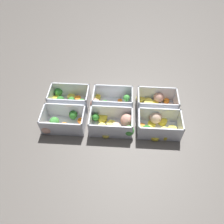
{
  "coord_description": "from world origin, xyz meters",
  "views": [
    {
      "loc": [
        0.04,
        -0.57,
        0.71
      ],
      "look_at": [
        0.0,
        0.0,
        0.03
      ],
      "focal_mm": 35.0,
      "sensor_mm": 36.0,
      "label": 1
    }
  ],
  "objects_px": {
    "container_far_left": "(68,100)",
    "container_far_center": "(109,102)",
    "container_near_left": "(61,122)",
    "container_near_right": "(157,125)",
    "container_near_center": "(115,124)",
    "container_far_right": "(158,104)"
  },
  "relations": [
    {
      "from": "container_far_left",
      "to": "container_far_center",
      "type": "height_order",
      "value": "same"
    },
    {
      "from": "container_near_left",
      "to": "container_near_right",
      "type": "distance_m",
      "value": 0.38
    },
    {
      "from": "container_near_center",
      "to": "container_near_right",
      "type": "relative_size",
      "value": 1.09
    },
    {
      "from": "container_near_left",
      "to": "container_near_center",
      "type": "bearing_deg",
      "value": 1.38
    },
    {
      "from": "container_near_left",
      "to": "container_near_center",
      "type": "distance_m",
      "value": 0.22
    },
    {
      "from": "container_near_center",
      "to": "container_near_right",
      "type": "xyz_separation_m",
      "value": [
        0.16,
        0.01,
        -0.0
      ]
    },
    {
      "from": "container_near_center",
      "to": "container_far_left",
      "type": "relative_size",
      "value": 1.0
    },
    {
      "from": "container_far_center",
      "to": "container_near_left",
      "type": "bearing_deg",
      "value": -147.1
    },
    {
      "from": "container_far_left",
      "to": "container_near_left",
      "type": "bearing_deg",
      "value": -92.96
    },
    {
      "from": "container_near_center",
      "to": "container_far_left",
      "type": "bearing_deg",
      "value": 151.03
    },
    {
      "from": "container_near_left",
      "to": "container_far_left",
      "type": "bearing_deg",
      "value": 87.04
    },
    {
      "from": "container_near_left",
      "to": "container_far_center",
      "type": "height_order",
      "value": "same"
    },
    {
      "from": "container_near_left",
      "to": "container_far_center",
      "type": "distance_m",
      "value": 0.22
    },
    {
      "from": "container_far_left",
      "to": "container_far_right",
      "type": "bearing_deg",
      "value": 0.44
    },
    {
      "from": "container_near_center",
      "to": "container_far_right",
      "type": "xyz_separation_m",
      "value": [
        0.18,
        0.12,
        -0.0
      ]
    },
    {
      "from": "container_near_center",
      "to": "container_far_center",
      "type": "relative_size",
      "value": 0.99
    },
    {
      "from": "container_near_left",
      "to": "container_far_center",
      "type": "bearing_deg",
      "value": 32.9
    },
    {
      "from": "container_near_right",
      "to": "container_far_right",
      "type": "xyz_separation_m",
      "value": [
        0.01,
        0.11,
        -0.0
      ]
    },
    {
      "from": "container_far_left",
      "to": "container_far_right",
      "type": "distance_m",
      "value": 0.38
    },
    {
      "from": "container_far_center",
      "to": "container_far_right",
      "type": "distance_m",
      "value": 0.21
    },
    {
      "from": "container_near_left",
      "to": "container_near_right",
      "type": "relative_size",
      "value": 1.04
    },
    {
      "from": "container_far_left",
      "to": "container_far_center",
      "type": "bearing_deg",
      "value": -0.88
    }
  ]
}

